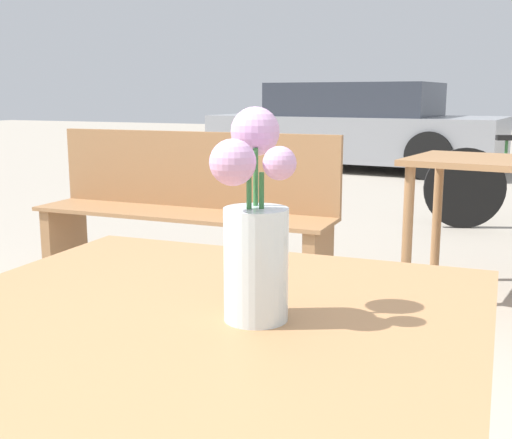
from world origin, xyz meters
name	(u,v)px	position (x,y,z in m)	size (l,w,h in m)	color
table_front	(183,389)	(0.00, 0.00, 0.62)	(0.86, 0.91, 0.73)	#9E7047
flower_vase	(255,239)	(0.09, 0.05, 0.84)	(0.11, 0.14, 0.29)	silver
bench_near	(187,207)	(-1.22, 2.13, 0.46)	(1.61, 0.40, 0.85)	#9E7047
table_back	(499,185)	(0.27, 2.58, 0.61)	(0.92, 0.74, 0.73)	#9E7047
parked_car	(355,128)	(-2.00, 8.24, 0.58)	(4.11, 1.93, 1.20)	gray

